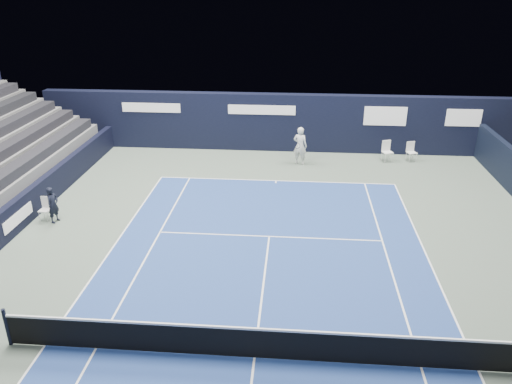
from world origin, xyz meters
TOP-DOWN VIEW (x-y plane):
  - ground at (0.00, 2.00)m, footprint 48.00×48.00m
  - court_surface at (0.00, 0.00)m, footprint 10.97×23.77m
  - folding_chair_back_a at (5.55, 15.16)m, footprint 0.60×0.63m
  - folding_chair_back_b at (6.82, 15.25)m, footprint 0.56×0.55m
  - line_judge_chair at (-8.83, 7.13)m, footprint 0.43×0.41m
  - line_judge at (-8.41, 6.95)m, footprint 0.49×0.61m
  - court_markings at (0.00, 0.00)m, footprint 11.03×23.83m
  - tennis_net at (0.00, 0.00)m, footprint 12.90×0.10m
  - back_sponsor_wall at (0.01, 16.50)m, footprint 26.00×0.63m
  - side_barrier_left at (-9.50, 5.97)m, footprint 0.33×22.00m
  - tennis_player at (1.09, 14.29)m, footprint 0.82×0.95m

SIDE VIEW (x-z plane):
  - ground at x=0.00m, z-range 0.00..0.00m
  - court_surface at x=0.00m, z-range 0.00..0.01m
  - court_markings at x=0.00m, z-range 0.01..0.01m
  - tennis_net at x=0.00m, z-range -0.04..1.06m
  - line_judge_chair at x=-8.83m, z-range 0.06..1.00m
  - folding_chair_back_b at x=6.82m, z-range 0.07..1.09m
  - side_barrier_left at x=-9.50m, z-range 0.00..1.20m
  - folding_chair_back_a at x=5.55m, z-range 0.18..1.26m
  - line_judge at x=-8.41m, z-range 0.00..1.45m
  - tennis_player at x=1.09m, z-range 0.00..1.95m
  - back_sponsor_wall at x=0.01m, z-range 0.00..3.10m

